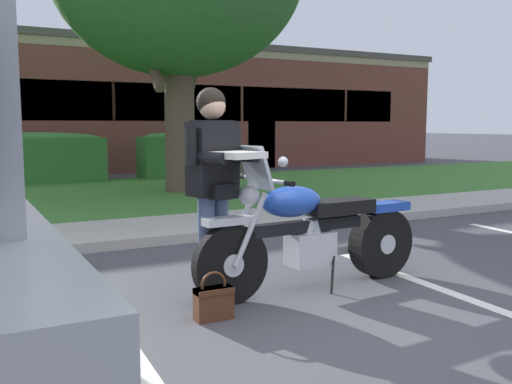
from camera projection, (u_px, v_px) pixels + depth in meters
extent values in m
plane|color=#424247|center=(306.00, 327.00, 3.99)|extent=(140.00, 140.00, 0.00)
cube|color=#ADA89E|center=(161.00, 239.00, 6.76)|extent=(60.00, 0.20, 0.12)
cube|color=#ADA89E|center=(140.00, 229.00, 7.51)|extent=(60.00, 1.50, 0.08)
cube|color=#3D752D|center=(81.00, 197.00, 10.96)|extent=(60.00, 6.36, 0.06)
cube|color=silver|center=(130.00, 348.00, 3.61)|extent=(0.33, 4.40, 0.01)
cube|color=silver|center=(444.00, 290.00, 4.88)|extent=(0.33, 4.40, 0.01)
cylinder|color=black|center=(231.00, 264.00, 4.49)|extent=(0.64, 0.14, 0.64)
cylinder|color=silver|center=(231.00, 264.00, 4.49)|extent=(0.19, 0.13, 0.18)
cylinder|color=black|center=(381.00, 243.00, 5.31)|extent=(0.65, 0.22, 0.64)
cylinder|color=silver|center=(381.00, 243.00, 5.31)|extent=(0.19, 0.21, 0.18)
cube|color=silver|center=(230.00, 221.00, 4.44)|extent=(0.45, 0.16, 0.06)
cube|color=blue|center=(386.00, 206.00, 5.29)|extent=(0.45, 0.22, 0.08)
cylinder|color=silver|center=(250.00, 230.00, 4.45)|extent=(0.31, 0.06, 0.58)
cylinder|color=silver|center=(240.00, 226.00, 4.59)|extent=(0.31, 0.06, 0.58)
sphere|color=silver|center=(249.00, 195.00, 4.51)|extent=(0.17, 0.17, 0.17)
cylinder|color=silver|center=(264.00, 180.00, 4.57)|extent=(0.07, 0.72, 0.03)
cylinder|color=black|center=(290.00, 183.00, 4.26)|extent=(0.05, 0.10, 0.04)
cylinder|color=black|center=(242.00, 176.00, 4.87)|extent=(0.05, 0.10, 0.04)
sphere|color=silver|center=(283.00, 162.00, 4.29)|extent=(0.08, 0.08, 0.08)
sphere|color=silver|center=(243.00, 158.00, 4.79)|extent=(0.08, 0.08, 0.08)
cube|color=#B2BCC6|center=(256.00, 168.00, 4.52)|extent=(0.16, 0.37, 0.35)
cube|color=black|center=(308.00, 226.00, 4.84)|extent=(1.10, 0.16, 0.10)
ellipsoid|color=blue|center=(291.00, 202.00, 4.73)|extent=(0.58, 0.35, 0.26)
cube|color=black|center=(338.00, 207.00, 5.00)|extent=(0.65, 0.32, 0.12)
cube|color=silver|center=(310.00, 248.00, 4.88)|extent=(0.41, 0.26, 0.28)
cylinder|color=silver|center=(307.00, 230.00, 4.85)|extent=(0.18, 0.13, 0.21)
cylinder|color=silver|center=(314.00, 230.00, 4.88)|extent=(0.18, 0.13, 0.21)
cylinder|color=silver|center=(333.00, 252.00, 5.20)|extent=(0.60, 0.11, 0.08)
cylinder|color=silver|center=(350.00, 249.00, 5.31)|extent=(0.60, 0.11, 0.08)
cylinder|color=black|center=(333.00, 274.00, 4.83)|extent=(0.12, 0.12, 0.30)
cube|color=black|center=(222.00, 293.00, 4.64)|extent=(0.17, 0.26, 0.10)
cube|color=black|center=(209.00, 297.00, 4.54)|extent=(0.17, 0.26, 0.10)
cylinder|color=#47567A|center=(220.00, 247.00, 4.61)|extent=(0.14, 0.14, 0.86)
cylinder|color=#47567A|center=(207.00, 250.00, 4.51)|extent=(0.14, 0.14, 0.86)
cube|color=black|center=(213.00, 159.00, 4.48)|extent=(0.43, 0.31, 0.58)
cube|color=black|center=(212.00, 124.00, 4.44)|extent=(0.34, 0.27, 0.06)
sphere|color=tan|center=(212.00, 106.00, 4.43)|extent=(0.21, 0.21, 0.21)
sphere|color=black|center=(211.00, 102.00, 4.44)|extent=(0.23, 0.23, 0.23)
cube|color=black|center=(224.00, 192.00, 4.41)|extent=(0.24, 0.16, 0.12)
cylinder|color=black|center=(241.00, 156.00, 4.47)|extent=(0.18, 0.35, 0.09)
cylinder|color=black|center=(210.00, 158.00, 4.25)|extent=(0.18, 0.35, 0.09)
cylinder|color=black|center=(235.00, 145.00, 4.60)|extent=(0.10, 0.10, 0.28)
cylinder|color=black|center=(192.00, 147.00, 4.30)|extent=(0.10, 0.10, 0.28)
cube|color=white|center=(238.00, 155.00, 4.26)|extent=(0.39, 0.39, 0.05)
cube|color=#562D19|center=(214.00, 303.00, 4.14)|extent=(0.28, 0.12, 0.24)
cube|color=#562D19|center=(214.00, 290.00, 4.13)|extent=(0.28, 0.13, 0.04)
torus|color=#562D19|center=(213.00, 285.00, 4.13)|extent=(0.20, 0.02, 0.20)
cylinder|color=brown|center=(180.00, 130.00, 11.57)|extent=(0.60, 0.60, 2.62)
cylinder|color=brown|center=(194.00, 66.00, 11.58)|extent=(0.21, 0.85, 1.13)
cylinder|color=brown|center=(150.00, 58.00, 11.13)|extent=(0.21, 1.34, 1.39)
cube|color=#336B2D|center=(36.00, 162.00, 13.32)|extent=(3.14, 0.90, 1.10)
ellipsoid|color=#336B2D|center=(35.00, 138.00, 13.26)|extent=(2.98, 0.84, 0.28)
cube|color=#336B2D|center=(189.00, 158.00, 15.11)|extent=(2.61, 0.90, 1.10)
ellipsoid|color=#336B2D|center=(189.00, 137.00, 15.04)|extent=(2.48, 0.84, 0.28)
cube|color=brown|center=(79.00, 112.00, 20.50)|extent=(23.93, 9.97, 3.78)
cube|color=#998466|center=(112.00, 45.00, 15.96)|extent=(23.93, 0.10, 0.24)
cube|color=#4C4742|center=(77.00, 55.00, 20.27)|extent=(24.17, 10.07, 0.20)
cube|color=#1E282D|center=(113.00, 101.00, 16.13)|extent=(20.34, 0.06, 1.10)
cube|color=brown|center=(114.00, 101.00, 16.13)|extent=(0.08, 0.04, 1.20)
cube|color=brown|center=(242.00, 104.00, 18.02)|extent=(0.08, 0.04, 1.20)
cube|color=brown|center=(345.00, 106.00, 19.92)|extent=(0.08, 0.04, 1.20)
cube|color=#473323|center=(261.00, 136.00, 18.49)|extent=(1.00, 0.08, 2.10)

